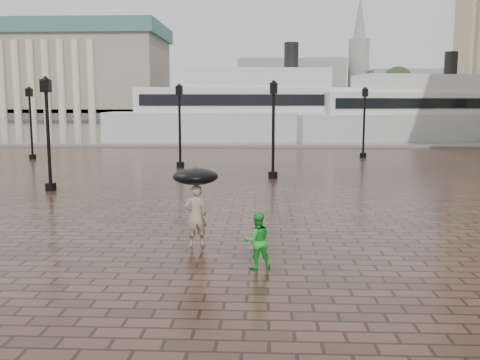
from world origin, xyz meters
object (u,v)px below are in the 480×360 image
(adult_pedestrian, at_px, (196,215))
(child_pedestrian, at_px, (257,241))
(street_lamps, at_px, (186,125))
(ferry_near, at_px, (256,111))
(ferry_far, at_px, (420,113))

(adult_pedestrian, distance_m, child_pedestrian, 2.33)
(child_pedestrian, bearing_deg, street_lamps, -91.71)
(street_lamps, relative_size, ferry_near, 0.75)
(adult_pedestrian, distance_m, ferry_near, 38.64)
(adult_pedestrian, distance_m, ferry_far, 43.49)
(adult_pedestrian, bearing_deg, ferry_far, -131.71)
(street_lamps, relative_size, ferry_far, 0.81)
(child_pedestrian, height_order, ferry_far, ferry_far)
(ferry_near, distance_m, ferry_far, 15.92)
(ferry_far, bearing_deg, child_pedestrian, -124.50)
(street_lamps, xyz_separation_m, ferry_near, (3.36, 22.80, 0.43))
(child_pedestrian, bearing_deg, adult_pedestrian, -63.88)
(street_lamps, xyz_separation_m, ferry_far, (19.21, 24.35, 0.21))
(street_lamps, bearing_deg, ferry_far, 51.73)
(child_pedestrian, relative_size, ferry_near, 0.04)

